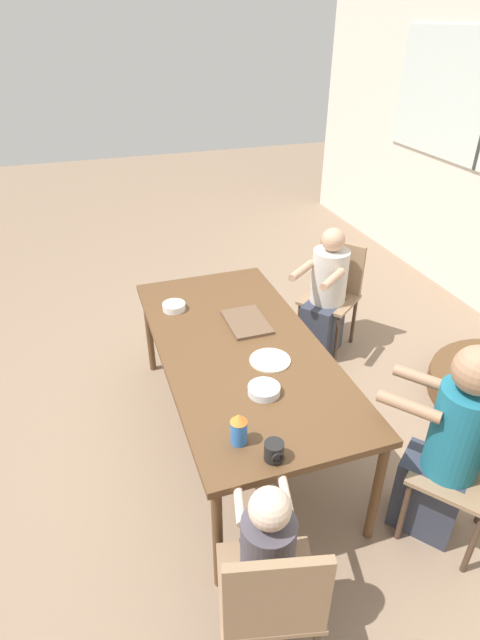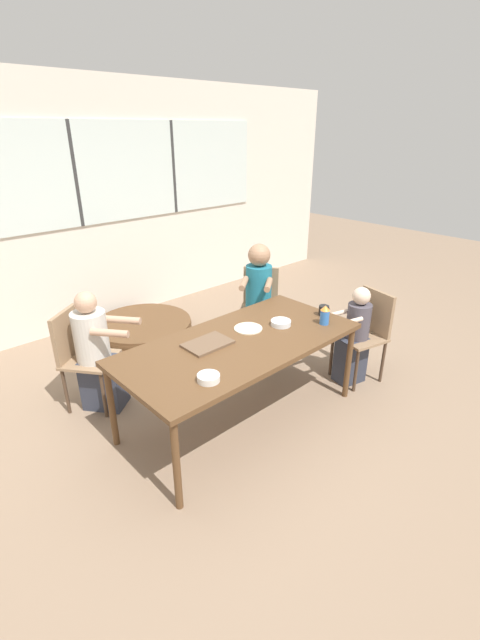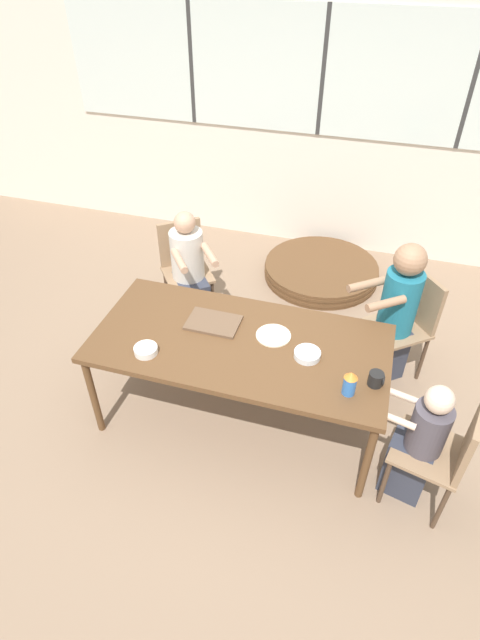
% 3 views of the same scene
% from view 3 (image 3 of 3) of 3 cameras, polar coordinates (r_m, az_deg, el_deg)
% --- Properties ---
extents(ground_plane, '(16.00, 16.00, 0.00)m').
position_cam_3_polar(ground_plane, '(3.81, 0.00, -10.69)').
color(ground_plane, '#8C725B').
extents(wall_back_with_windows, '(8.40, 0.08, 2.80)m').
position_cam_3_polar(wall_back_with_windows, '(5.31, 9.15, 22.50)').
color(wall_back_with_windows, silver).
rests_on(wall_back_with_windows, ground_plane).
extents(dining_table, '(1.95, 0.94, 0.73)m').
position_cam_3_polar(dining_table, '(3.32, 0.00, -3.10)').
color(dining_table, brown).
rests_on(dining_table, ground_plane).
extents(chair_for_woman_green_shirt, '(0.56, 0.56, 0.88)m').
position_cam_3_polar(chair_for_woman_green_shirt, '(4.48, -6.41, 6.68)').
color(chair_for_woman_green_shirt, '#937556').
rests_on(chair_for_woman_green_shirt, ground_plane).
extents(chair_for_man_blue_shirt, '(0.56, 0.56, 0.88)m').
position_cam_3_polar(chair_for_man_blue_shirt, '(4.02, 18.77, 0.29)').
color(chair_for_man_blue_shirt, '#937556').
rests_on(chair_for_man_blue_shirt, ground_plane).
extents(chair_for_toddler, '(0.48, 0.48, 0.88)m').
position_cam_3_polar(chair_for_toddler, '(3.20, 22.66, -13.42)').
color(chair_for_toddler, '#937556').
rests_on(chair_for_toddler, ground_plane).
extents(person_woman_green_shirt, '(0.53, 0.57, 1.07)m').
position_cam_3_polar(person_woman_green_shirt, '(4.37, -5.77, 5.11)').
color(person_woman_green_shirt, '#333847').
rests_on(person_woman_green_shirt, ground_plane).
extents(person_man_blue_shirt, '(0.55, 0.52, 1.19)m').
position_cam_3_polar(person_man_blue_shirt, '(3.91, 17.03, 0.18)').
color(person_man_blue_shirt, '#333847').
rests_on(person_man_blue_shirt, ground_plane).
extents(person_toddler, '(0.43, 0.30, 0.95)m').
position_cam_3_polar(person_toddler, '(3.26, 19.57, -13.47)').
color(person_toddler, '#333847').
rests_on(person_toddler, ground_plane).
extents(food_tray_dark, '(0.36, 0.24, 0.02)m').
position_cam_3_polar(food_tray_dark, '(3.42, -3.06, -0.29)').
color(food_tray_dark, brown).
rests_on(food_tray_dark, dining_table).
extents(coffee_mug, '(0.09, 0.09, 0.09)m').
position_cam_3_polar(coffee_mug, '(3.08, 15.30, -6.52)').
color(coffee_mug, black).
rests_on(coffee_mug, dining_table).
extents(sippy_cup, '(0.08, 0.08, 0.17)m').
position_cam_3_polar(sippy_cup, '(2.97, 12.45, -7.01)').
color(sippy_cup, blue).
rests_on(sippy_cup, dining_table).
extents(bowl_white_shallow, '(0.17, 0.17, 0.04)m').
position_cam_3_polar(bowl_white_shallow, '(3.19, 7.70, -3.91)').
color(bowl_white_shallow, silver).
rests_on(bowl_white_shallow, dining_table).
extents(bowl_cereal, '(0.15, 0.15, 0.05)m').
position_cam_3_polar(bowl_cereal, '(3.24, -10.71, -3.39)').
color(bowl_cereal, white).
rests_on(bowl_cereal, dining_table).
extents(plate_tortillas, '(0.23, 0.23, 0.01)m').
position_cam_3_polar(plate_tortillas, '(3.33, 3.84, -1.78)').
color(plate_tortillas, beige).
rests_on(plate_tortillas, dining_table).
extents(folded_table_stack, '(1.16, 1.16, 0.15)m').
position_cam_3_polar(folded_table_stack, '(5.21, 9.23, 5.59)').
color(folded_table_stack, brown).
rests_on(folded_table_stack, ground_plane).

